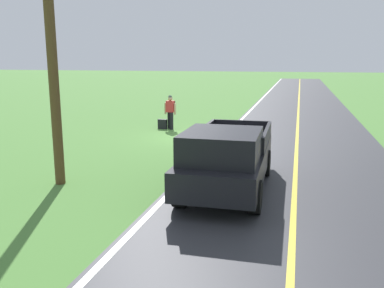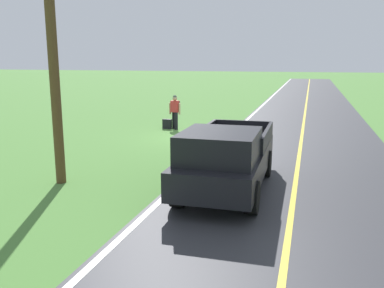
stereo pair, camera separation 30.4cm
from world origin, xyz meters
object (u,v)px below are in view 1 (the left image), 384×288
suitcase_carried (163,124)px  pickup_truck_passing (227,157)px  hitchhiker_walking (171,110)px  utility_pole_roadside (52,53)px

suitcase_carried → pickup_truck_passing: pickup_truck_passing is taller
hitchhiker_walking → suitcase_carried: (0.42, 0.06, -0.73)m
hitchhiker_walking → suitcase_carried: hitchhiker_walking is taller
pickup_truck_passing → utility_pole_roadside: bearing=5.6°
utility_pole_roadside → suitcase_carried: bearing=-89.0°
hitchhiker_walking → utility_pole_roadside: (0.26, 9.85, 2.73)m
suitcase_carried → utility_pole_roadside: size_ratio=0.07×
utility_pole_roadside → hitchhiker_walking: bearing=-91.5°
hitchhiker_walking → pickup_truck_passing: 10.43m
pickup_truck_passing → hitchhiker_walking: bearing=-64.1°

